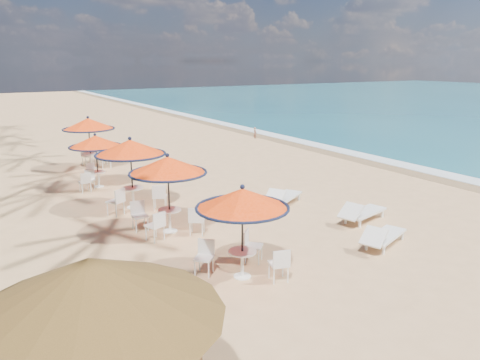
# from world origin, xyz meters

# --- Properties ---
(ground) EXTENTS (160.00, 160.00, 0.00)m
(ground) POSITION_xyz_m (0.00, 0.00, 0.00)
(ground) COLOR tan
(ground) RESTS_ON ground
(foam_strip) EXTENTS (1.20, 140.00, 0.04)m
(foam_strip) POSITION_xyz_m (9.30, 10.00, 0.00)
(foam_strip) COLOR white
(foam_strip) RESTS_ON ground
(wetsand_band) EXTENTS (1.40, 140.00, 0.02)m
(wetsand_band) POSITION_xyz_m (8.40, 10.00, 0.00)
(wetsand_band) COLOR olive
(wetsand_band) RESTS_ON ground
(station_0) EXTENTS (2.31, 2.31, 2.41)m
(station_0) POSITION_xyz_m (-4.62, -0.11, 1.76)
(station_0) COLOR black
(station_0) RESTS_ON ground
(station_1) EXTENTS (2.44, 2.44, 2.54)m
(station_1) POSITION_xyz_m (-4.99, 3.78, 1.86)
(station_1) COLOR black
(station_1) RESTS_ON ground
(station_2) EXTENTS (2.55, 2.55, 2.66)m
(station_2) POSITION_xyz_m (-5.14, 6.77, 2.03)
(station_2) COLOR black
(station_2) RESTS_ON ground
(station_3) EXTENTS (2.24, 2.35, 2.34)m
(station_3) POSITION_xyz_m (-5.53, 10.48, 1.71)
(station_3) COLOR black
(station_3) RESTS_ON ground
(station_4) EXTENTS (2.54, 2.54, 2.65)m
(station_4) POSITION_xyz_m (-4.75, 14.37, 1.94)
(station_4) COLOR black
(station_4) RESTS_ON ground
(lounger_near) EXTENTS (2.13, 1.30, 0.73)m
(lounger_near) POSITION_xyz_m (-0.13, -0.57, 0.34)
(lounger_near) COLOR white
(lounger_near) RESTS_ON ground
(lounger_mid) EXTENTS (2.21, 1.16, 0.76)m
(lounger_mid) POSITION_xyz_m (0.93, 1.34, 0.35)
(lounger_mid) COLOR white
(lounger_mid) RESTS_ON ground
(lounger_far) EXTENTS (2.19, 1.66, 0.77)m
(lounger_far) POSITION_xyz_m (-0.29, 4.16, 0.36)
(lounger_far) COLOR white
(lounger_far) RESTS_ON ground
(palapa) EXTENTS (3.63, 3.63, 2.77)m
(palapa) POSITION_xyz_m (-9.04, -3.48, 2.32)
(palapa) COLOR brown
(palapa) RESTS_ON ground
(person) EXTENTS (0.24, 0.33, 0.86)m
(person) POSITION_xyz_m (7.33, 17.90, 0.43)
(person) COLOR #8D5D47
(person) RESTS_ON ground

